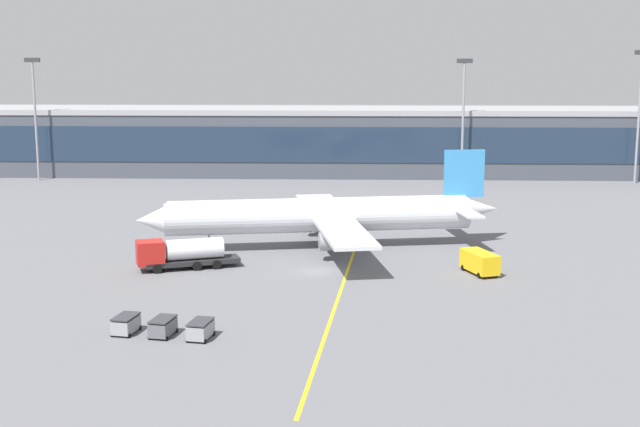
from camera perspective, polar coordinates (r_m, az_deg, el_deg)
name	(u,v)px	position (r m, az deg, el deg)	size (l,w,h in m)	color
ground_plane	(318,271)	(89.58, -0.13, -3.88)	(700.00, 700.00, 0.00)	slate
apron_lead_in_line	(349,267)	(91.45, 1.95, -3.59)	(0.30, 80.00, 0.01)	yellow
terminal_building	(300,141)	(167.24, -1.35, 4.92)	(159.39, 18.79, 12.84)	#424751
main_airliner	(322,215)	(99.77, 0.12, -0.09)	(42.87, 34.29, 11.40)	silver
fuel_tanker	(181,253)	(91.21, -9.31, -2.63)	(11.01, 6.01, 3.25)	#232326
crew_van	(480,262)	(89.63, 10.70, -3.19)	(3.72, 5.42, 2.30)	yellow
baggage_cart_0	(126,324)	(71.10, -12.90, -7.25)	(2.03, 2.88, 1.48)	gray
baggage_cart_1	(163,327)	(69.82, -10.51, -7.48)	(2.03, 2.88, 1.48)	#595B60
baggage_cart_2	(201,329)	(68.67, -8.03, -7.71)	(2.03, 2.88, 1.48)	gray
apron_light_mast_0	(463,110)	(155.78, 9.60, 6.85)	(2.80, 0.50, 22.25)	gray
apron_light_mast_1	(35,109)	(165.10, -18.60, 6.67)	(2.80, 0.50, 22.42)	gray
apron_light_mast_2	(639,106)	(162.72, 20.66, 6.75)	(2.80, 0.50, 23.73)	gray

